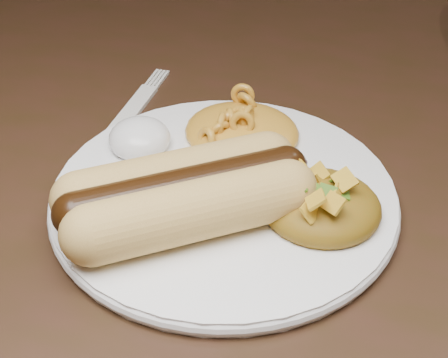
# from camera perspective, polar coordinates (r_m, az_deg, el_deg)

# --- Properties ---
(table) EXTENTS (1.60, 0.90, 0.75)m
(table) POSITION_cam_1_polar(r_m,az_deg,el_deg) (0.67, 3.28, -0.28)
(table) COLOR #321B14
(table) RESTS_ON floor
(plate) EXTENTS (0.30, 0.30, 0.01)m
(plate) POSITION_cam_1_polar(r_m,az_deg,el_deg) (0.49, 0.00, -1.51)
(plate) COLOR white
(plate) RESTS_ON table
(hotdog) EXTENTS (0.13, 0.14, 0.04)m
(hotdog) POSITION_cam_1_polar(r_m,az_deg,el_deg) (0.45, -3.26, -1.20)
(hotdog) COLOR #E5BC67
(hotdog) RESTS_ON plate
(mac_and_cheese) EXTENTS (0.11, 0.10, 0.03)m
(mac_and_cheese) POSITION_cam_1_polar(r_m,az_deg,el_deg) (0.53, 1.52, 5.10)
(mac_and_cheese) COLOR orange
(mac_and_cheese) RESTS_ON plate
(sour_cream) EXTENTS (0.05, 0.05, 0.03)m
(sour_cream) POSITION_cam_1_polar(r_m,az_deg,el_deg) (0.53, -7.09, 3.94)
(sour_cream) COLOR white
(sour_cream) RESTS_ON plate
(taco_salad) EXTENTS (0.08, 0.08, 0.04)m
(taco_salad) POSITION_cam_1_polar(r_m,az_deg,el_deg) (0.46, 8.17, -1.53)
(taco_salad) COLOR #A33C03
(taco_salad) RESTS_ON plate
(fork) EXTENTS (0.02, 0.15, 0.00)m
(fork) POSITION_cam_1_polar(r_m,az_deg,el_deg) (0.59, -7.98, 5.24)
(fork) COLOR silver
(fork) RESTS_ON table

